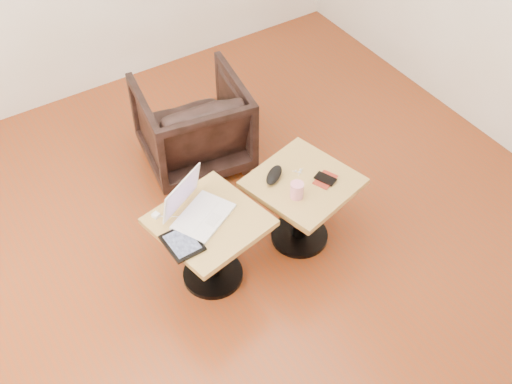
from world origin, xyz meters
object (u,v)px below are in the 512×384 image
armchair (193,124)px  laptop (196,209)px  striped_cup (297,190)px  side_table_right (302,196)px  side_table_left (210,235)px

armchair → laptop: bearing=72.5°
laptop → striped_cup: size_ratio=4.19×
side_table_right → striped_cup: (-0.11, -0.08, 0.18)m
striped_cup → armchair: size_ratio=0.14×
armchair → striped_cup: bearing=103.9°
side_table_left → armchair: bearing=55.3°
side_table_right → striped_cup: 0.22m
side_table_right → laptop: 0.69m
laptop → striped_cup: (0.55, -0.18, 0.00)m
side_table_left → laptop: size_ratio=1.57×
armchair → side_table_left: bearing=76.0°
side_table_right → armchair: 1.04m
side_table_right → laptop: laptop is taller
striped_cup → armchair: armchair is taller
side_table_left → armchair: armchair is taller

